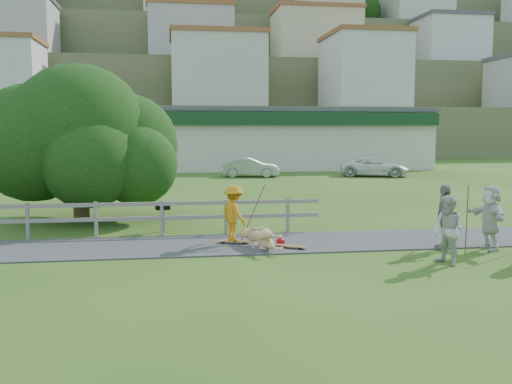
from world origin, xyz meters
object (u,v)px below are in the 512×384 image
spectator_a (448,230)px  spectator_d (490,217)px  bbq (163,217)px  spectator_b (444,217)px  skater_rider (234,217)px  car_silver (251,168)px  skater_fallen (262,238)px  car_white (374,167)px  tree (80,162)px

spectator_a → spectator_d: spectator_d is taller
spectator_d → bbq: bearing=-115.2°
spectator_b → spectator_d: bearing=88.7°
spectator_a → spectator_b: size_ratio=0.95×
skater_rider → car_silver: (3.83, 23.89, -0.14)m
spectator_b → bbq: (-7.70, 3.95, -0.42)m
skater_rider → spectator_a: (4.86, -3.24, 0.04)m
skater_fallen → car_white: bearing=42.2°
spectator_b → spectator_d: size_ratio=1.00×
spectator_b → spectator_d: 1.23m
car_silver → tree: bearing=165.9°
car_white → tree: 25.18m
skater_rider → tree: (-4.99, 5.12, 1.34)m
tree → car_silver: bearing=64.8°
car_silver → bbq: bearing=175.7°
car_silver → car_white: 8.89m
skater_fallen → car_silver: car_silver is taller
car_white → spectator_b: bearing=-177.7°
spectator_d → tree: 13.74m
spectator_d → car_white: (5.82, 24.74, -0.23)m
spectator_d → car_white: 25.42m
tree → spectator_d: bearing=-30.1°
spectator_d → bbq: size_ratio=1.90×
car_silver → car_white: bearing=-84.7°
spectator_b → tree: size_ratio=0.23×
spectator_b → car_white: size_ratio=0.37×
spectator_b → car_silver: (-1.82, 25.37, -0.23)m
car_white → skater_fallen: bearing=171.5°
spectator_b → car_silver: size_ratio=0.44×
skater_rider → spectator_d: spectator_d is taller
bbq → car_white: bearing=42.5°
car_silver → skater_fallen: bearing=-176.2°
spectator_d → car_silver: 25.81m
spectator_b → skater_fallen: bearing=-87.0°
skater_rider → spectator_b: spectator_b is taller
spectator_a → car_silver: (-1.04, 27.13, -0.18)m
skater_rider → tree: bearing=20.0°
spectator_d → tree: bearing=-120.0°
spectator_b → car_white: (7.02, 24.48, -0.22)m
skater_fallen → spectator_b: bearing=-28.8°
spectator_a → spectator_b: (0.79, 1.76, 0.05)m
car_silver → tree: (-8.82, -18.77, 1.48)m
spectator_d → car_white: bearing=166.9°
skater_rider → car_white: size_ratio=0.33×
spectator_b → skater_rider: bearing=-93.9°
car_white → tree: bearing=153.6°
spectator_b → bbq: size_ratio=1.89×
bbq → spectator_b: bearing=-39.0°
tree → bbq: tree is taller
car_silver → tree: tree is taller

